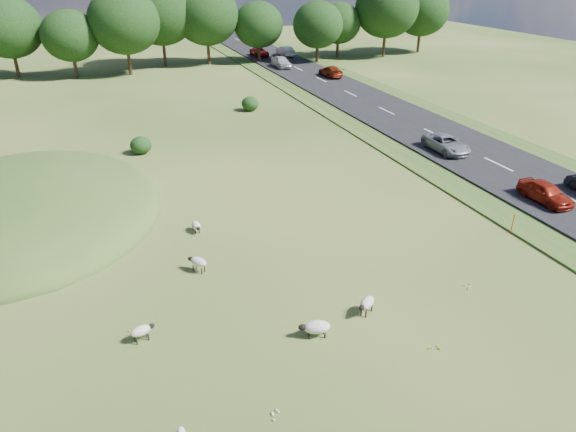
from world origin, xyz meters
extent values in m
plane|color=#2B4C17|center=(0.00, 20.00, 0.00)|extent=(160.00, 160.00, 0.00)
ellipsoid|color=#33561E|center=(-12.00, 12.00, 0.00)|extent=(16.00, 20.00, 4.00)
cube|color=black|center=(20.00, 30.00, 0.12)|extent=(8.00, 150.00, 0.25)
cylinder|color=black|center=(-15.94, 56.24, 1.80)|extent=(0.44, 0.44, 3.61)
ellipsoid|color=black|center=(-15.94, 56.24, 6.21)|extent=(8.41, 8.41, 7.57)
cylinder|color=black|center=(-8.82, 53.43, 1.51)|extent=(0.44, 0.44, 3.02)
ellipsoid|color=black|center=(-8.82, 53.43, 5.20)|extent=(7.04, 7.04, 6.34)
cylinder|color=black|center=(-2.08, 52.98, 1.95)|extent=(0.44, 0.44, 3.90)
ellipsoid|color=black|center=(-2.08, 52.98, 6.71)|extent=(9.09, 9.09, 8.18)
cylinder|color=black|center=(3.25, 57.90, 2.11)|extent=(0.44, 0.44, 4.22)
ellipsoid|color=black|center=(3.25, 57.90, 7.27)|extent=(9.85, 9.85, 8.86)
cylinder|color=black|center=(9.45, 56.94, 1.97)|extent=(0.44, 0.44, 3.94)
ellipsoid|color=black|center=(9.45, 56.94, 6.79)|extent=(9.20, 9.20, 8.28)
cylinder|color=black|center=(16.87, 56.01, 1.54)|extent=(0.44, 0.44, 3.09)
ellipsoid|color=black|center=(16.87, 56.01, 5.32)|extent=(7.20, 7.20, 6.48)
cylinder|color=black|center=(24.77, 52.46, 1.56)|extent=(0.44, 0.44, 3.12)
ellipsoid|color=black|center=(24.77, 52.46, 5.38)|extent=(7.29, 7.29, 6.56)
cylinder|color=black|center=(29.90, 56.26, 1.47)|extent=(0.44, 0.44, 2.93)
ellipsoid|color=black|center=(29.90, 56.26, 5.05)|extent=(6.84, 6.84, 6.16)
cylinder|color=black|center=(36.86, 53.95, 2.08)|extent=(0.44, 0.44, 4.16)
ellipsoid|color=black|center=(36.86, 53.95, 7.17)|extent=(9.71, 9.71, 8.74)
cylinder|color=black|center=(44.55, 55.89, 1.87)|extent=(0.44, 0.44, 3.74)
ellipsoid|color=black|center=(44.55, 55.89, 6.43)|extent=(8.72, 8.72, 7.84)
ellipsoid|color=black|center=(-4.21, 20.38, 0.67)|extent=(1.65, 1.65, 1.35)
ellipsoid|color=black|center=(7.55, 29.75, 0.72)|extent=(1.75, 1.75, 1.43)
cylinder|color=#D8590C|center=(13.57, -0.51, 0.60)|extent=(0.06, 0.06, 1.20)
ellipsoid|color=beige|center=(-2.80, 5.86, 0.38)|extent=(0.53, 0.89, 0.44)
ellipsoid|color=black|center=(-2.76, 5.40, 0.41)|extent=(0.23, 0.30, 0.22)
cylinder|color=black|center=(-2.67, 5.62, 0.08)|extent=(0.06, 0.06, 0.16)
cylinder|color=black|center=(-2.88, 5.60, 0.08)|extent=(0.06, 0.06, 0.16)
cylinder|color=black|center=(-2.71, 6.12, 0.08)|extent=(0.06, 0.06, 0.16)
cylinder|color=black|center=(-2.93, 6.10, 0.08)|extent=(0.06, 0.06, 0.16)
ellipsoid|color=beige|center=(-6.69, -2.58, 0.51)|extent=(0.91, 0.64, 0.42)
ellipsoid|color=black|center=(-6.26, -2.47, 0.54)|extent=(0.31, 0.26, 0.21)
cylinder|color=black|center=(-6.48, -2.42, 0.15)|extent=(0.06, 0.06, 0.30)
cylinder|color=black|center=(-6.43, -2.62, 0.15)|extent=(0.06, 0.06, 0.30)
cylinder|color=black|center=(-6.95, -2.55, 0.15)|extent=(0.06, 0.06, 0.30)
cylinder|color=black|center=(-6.89, -2.75, 0.15)|extent=(0.06, 0.06, 0.30)
ellipsoid|color=silver|center=(-6.04, -7.97, 0.49)|extent=(0.29, 0.36, 0.26)
ellipsoid|color=beige|center=(-0.04, -4.77, 0.48)|extent=(1.18, 0.80, 0.55)
ellipsoid|color=black|center=(-0.61, -4.64, 0.51)|extent=(0.40, 0.34, 0.28)
cylinder|color=black|center=(-0.38, -4.83, 0.10)|extent=(0.08, 0.08, 0.20)
cylinder|color=black|center=(-0.32, -4.57, 0.10)|extent=(0.08, 0.08, 0.20)
cylinder|color=black|center=(0.23, -4.98, 0.10)|extent=(0.08, 0.08, 0.20)
cylinder|color=black|center=(0.29, -4.71, 0.10)|extent=(0.08, 0.08, 0.20)
ellipsoid|color=beige|center=(2.56, -4.13, 0.56)|extent=(1.02, 0.91, 0.46)
ellipsoid|color=black|center=(2.15, -4.40, 0.59)|extent=(0.37, 0.35, 0.23)
cylinder|color=black|center=(2.41, -4.37, 0.17)|extent=(0.07, 0.07, 0.33)
cylinder|color=black|center=(2.28, -4.18, 0.17)|extent=(0.07, 0.07, 0.33)
cylinder|color=black|center=(2.84, -4.07, 0.17)|extent=(0.07, 0.07, 0.33)
cylinder|color=black|center=(2.71, -3.88, 0.17)|extent=(0.07, 0.07, 0.33)
ellipsoid|color=beige|center=(-3.50, 1.69, 0.55)|extent=(0.93, 0.98, 0.45)
ellipsoid|color=black|center=(-3.81, 2.06, 0.58)|extent=(0.35, 0.36, 0.23)
cylinder|color=black|center=(-3.75, 1.82, 0.16)|extent=(0.06, 0.06, 0.32)
cylinder|color=black|center=(-3.58, 1.96, 0.16)|extent=(0.06, 0.06, 0.32)
cylinder|color=black|center=(-3.42, 1.42, 0.16)|extent=(0.06, 0.06, 0.32)
cylinder|color=black|center=(-3.25, 1.56, 0.16)|extent=(0.06, 0.06, 0.32)
imported|color=maroon|center=(18.10, 1.78, 0.87)|extent=(1.48, 3.67, 1.25)
imported|color=black|center=(21.90, 75.97, 0.99)|extent=(2.09, 5.13, 1.49)
imported|color=#B6B8BE|center=(21.90, 58.45, 1.01)|extent=(1.60, 4.58, 1.51)
imported|color=maroon|center=(21.90, 41.44, 0.91)|extent=(1.84, 4.54, 1.32)
imported|color=maroon|center=(18.10, 59.74, 0.88)|extent=(2.09, 4.54, 1.26)
imported|color=#93969A|center=(18.10, 11.81, 0.86)|extent=(2.03, 4.41, 1.23)
imported|color=silver|center=(18.10, 49.70, 1.02)|extent=(1.82, 4.52, 1.54)
camera|label=1|loc=(-6.88, -19.71, 13.60)|focal=32.00mm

